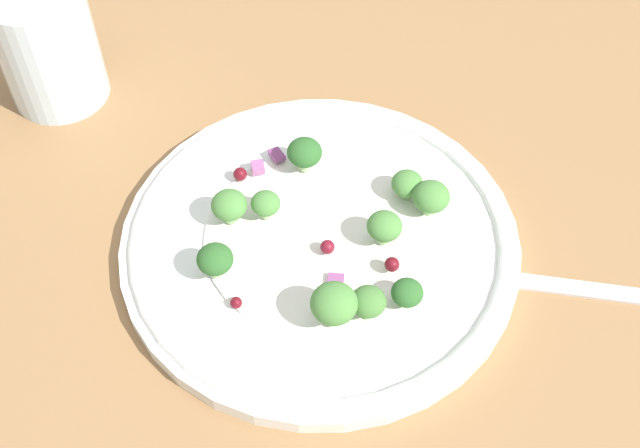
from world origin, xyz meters
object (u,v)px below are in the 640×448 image
object	(u,v)px
fork	(586,288)
water_glass	(47,45)
broccoli_floret_2	(334,304)
plate	(320,241)
broccoli_floret_1	(266,204)
broccoli_floret_0	(228,210)

from	to	relation	value
fork	water_glass	size ratio (longest dim) A/B	1.94
broccoli_floret_2	water_glass	size ratio (longest dim) A/B	0.31
plate	broccoli_floret_2	world-z (taller)	broccoli_floret_2
broccoli_floret_2	plate	bearing A→B (deg)	-77.68
broccoli_floret_1	fork	distance (cm)	22.00
water_glass	broccoli_floret_1	bearing A→B (deg)	145.94
plate	water_glass	size ratio (longest dim) A/B	2.81
broccoli_floret_2	water_glass	bearing A→B (deg)	-40.78
broccoli_floret_0	water_glass	world-z (taller)	water_glass
broccoli_floret_0	broccoli_floret_2	world-z (taller)	broccoli_floret_2
plate	broccoli_floret_1	distance (cm)	4.48
plate	broccoli_floret_2	distance (cm)	7.42
broccoli_floret_1	fork	size ratio (longest dim) A/B	0.11
broccoli_floret_2	broccoli_floret_0	bearing A→B (deg)	-42.92
water_glass	plate	bearing A→B (deg)	148.39
fork	water_glass	world-z (taller)	water_glass
broccoli_floret_1	broccoli_floret_2	bearing A→B (deg)	123.50
plate	broccoli_floret_1	xyz separation A→B (cm)	(3.80, -1.22, 2.04)
broccoli_floret_1	water_glass	bearing A→B (deg)	-34.06
plate	broccoli_floret_2	size ratio (longest dim) A/B	9.17
plate	broccoli_floret_1	bearing A→B (deg)	-17.88
broccoli_floret_0	fork	size ratio (longest dim) A/B	0.13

